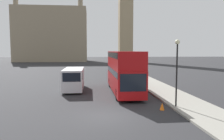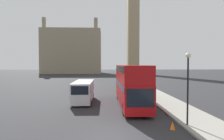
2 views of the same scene
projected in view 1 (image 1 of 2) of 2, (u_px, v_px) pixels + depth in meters
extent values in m
plane|color=#28282B|center=(108.00, 116.00, 14.82)|extent=(300.00, 300.00, 0.00)
cube|color=gray|center=(204.00, 112.00, 15.47)|extent=(3.57, 120.00, 0.15)
cube|color=tan|center=(126.00, 8.00, 88.97)|extent=(5.40, 5.40, 43.85)
cube|color=gray|center=(52.00, 35.00, 92.96)|extent=(29.19, 15.34, 22.21)
cylinder|color=gray|center=(80.00, 0.00, 86.53)|extent=(1.84, 1.84, 4.89)
cube|color=#A80F11|center=(124.00, 78.00, 23.28)|extent=(2.51, 10.64, 2.45)
cube|color=#A80F11|center=(124.00, 59.00, 23.10)|extent=(2.51, 10.43, 1.63)
cube|color=black|center=(124.00, 71.00, 23.21)|extent=(2.55, 10.22, 0.55)
cube|color=black|center=(124.00, 55.00, 23.06)|extent=(2.55, 10.01, 0.55)
cube|color=black|center=(133.00, 83.00, 17.96)|extent=(2.21, 0.03, 1.47)
cylinder|color=black|center=(120.00, 94.00, 19.58)|extent=(0.70, 1.07, 1.07)
cylinder|color=black|center=(140.00, 94.00, 19.76)|extent=(0.70, 1.07, 1.07)
cylinder|color=black|center=(112.00, 83.00, 26.97)|extent=(0.70, 1.07, 1.07)
cylinder|color=black|center=(126.00, 82.00, 27.14)|extent=(0.70, 1.07, 1.07)
cube|color=silver|center=(74.00, 78.00, 24.64)|extent=(2.10, 5.95, 2.24)
cube|color=black|center=(71.00, 77.00, 21.64)|extent=(1.78, 0.02, 0.90)
cube|color=black|center=(72.00, 76.00, 22.68)|extent=(2.13, 1.07, 0.72)
cylinder|color=black|center=(65.00, 90.00, 22.64)|extent=(0.52, 0.73, 0.73)
cylinder|color=black|center=(80.00, 90.00, 22.80)|extent=(0.52, 0.73, 0.73)
cylinder|color=black|center=(69.00, 84.00, 26.65)|extent=(0.52, 0.73, 0.73)
cylinder|color=black|center=(82.00, 84.00, 26.81)|extent=(0.52, 0.73, 0.73)
cylinder|color=black|center=(177.00, 76.00, 16.73)|extent=(0.12, 0.12, 4.78)
sphere|color=beige|center=(178.00, 42.00, 16.50)|extent=(0.36, 0.36, 0.36)
cone|color=orange|center=(162.00, 106.00, 16.35)|extent=(0.36, 0.36, 0.55)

